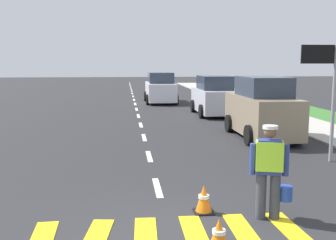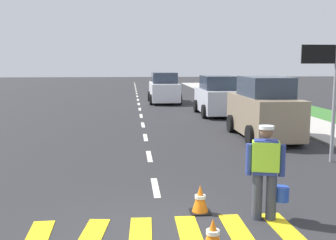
{
  "view_description": "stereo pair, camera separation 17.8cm",
  "coord_description": "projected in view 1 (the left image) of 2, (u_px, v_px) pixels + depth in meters",
  "views": [
    {
      "loc": [
        -0.7,
        -5.93,
        2.75
      ],
      "look_at": [
        0.53,
        5.51,
        1.1
      ],
      "focal_mm": 43.53,
      "sensor_mm": 36.0,
      "label": 1
    },
    {
      "loc": [
        -0.52,
        -5.94,
        2.75
      ],
      "look_at": [
        0.53,
        5.51,
        1.1
      ],
      "focal_mm": 43.53,
      "sensor_mm": 36.0,
      "label": 2
    }
  ],
  "objects": [
    {
      "name": "ground_plane",
      "position": [
        135.0,
        104.0,
        26.96
      ],
      "size": [
        96.0,
        96.0,
        0.0
      ],
      "primitive_type": "plane",
      "color": "#28282B"
    },
    {
      "name": "sidewalk_right",
      "position": [
        316.0,
        129.0,
        16.9
      ],
      "size": [
        2.4,
        72.0,
        0.14
      ],
      "primitive_type": "cube",
      "color": "#B2ADA3",
      "rests_on": "ground"
    },
    {
      "name": "crosswalk_stripes",
      "position": [
        172.0,
        240.0,
        6.31
      ],
      "size": [
        4.43,
        1.93,
        0.01
      ],
      "color": "yellow",
      "rests_on": "ground"
    },
    {
      "name": "lane_center_line",
      "position": [
        134.0,
        98.0,
        31.1
      ],
      "size": [
        0.14,
        46.4,
        0.01
      ],
      "color": "silver",
      "rests_on": "ground"
    },
    {
      "name": "road_worker",
      "position": [
        270.0,
        167.0,
        7.07
      ],
      "size": [
        0.77,
        0.39,
        1.67
      ],
      "color": "#383D4C",
      "rests_on": "ground"
    },
    {
      "name": "lane_direction_sign",
      "position": [
        327.0,
        75.0,
        10.99
      ],
      "size": [
        1.16,
        0.11,
        3.2
      ],
      "color": "gray",
      "rests_on": "ground"
    },
    {
      "name": "traffic_cone_near",
      "position": [
        204.0,
        199.0,
        7.45
      ],
      "size": [
        0.36,
        0.36,
        0.53
      ],
      "color": "black",
      "rests_on": "ground"
    },
    {
      "name": "traffic_cone_far",
      "position": [
        219.0,
        234.0,
        5.96
      ],
      "size": [
        0.36,
        0.36,
        0.49
      ],
      "color": "black",
      "rests_on": "ground"
    },
    {
      "name": "car_parked_curbside",
      "position": [
        262.0,
        110.0,
        14.73
      ],
      "size": [
        1.9,
        4.23,
        2.22
      ],
      "color": "gray",
      "rests_on": "ground"
    },
    {
      "name": "car_outgoing_far",
      "position": [
        160.0,
        89.0,
        27.42
      ],
      "size": [
        2.07,
        4.29,
        2.04
      ],
      "color": "silver",
      "rests_on": "ground"
    },
    {
      "name": "car_parked_far",
      "position": [
        214.0,
        97.0,
        21.14
      ],
      "size": [
        1.97,
        4.03,
        2.04
      ],
      "color": "silver",
      "rests_on": "ground"
    }
  ]
}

